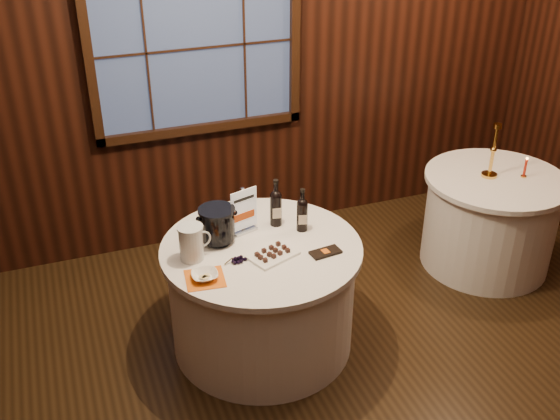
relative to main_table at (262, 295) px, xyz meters
name	(u,v)px	position (x,y,z in m)	size (l,w,h in m)	color
back_wall	(196,61)	(0.00, 1.48, 1.16)	(6.00, 0.10, 3.00)	black
main_table	(262,295)	(0.00, 0.00, 0.00)	(1.28, 1.28, 0.77)	white
side_table	(489,220)	(2.00, 0.30, 0.00)	(1.08, 1.08, 0.77)	white
sign_stand	(243,217)	(-0.05, 0.21, 0.49)	(0.19, 0.14, 0.32)	#ADAEB4
port_bottle_left	(276,206)	(0.18, 0.22, 0.53)	(0.08, 0.09, 0.33)	black
port_bottle_right	(302,213)	(0.31, 0.09, 0.51)	(0.07, 0.08, 0.30)	black
ice_bucket	(217,225)	(-0.24, 0.14, 0.51)	(0.23, 0.23, 0.24)	black
chocolate_plate	(273,254)	(0.03, -0.14, 0.40)	(0.34, 0.28, 0.04)	white
chocolate_box	(325,252)	(0.34, -0.22, 0.39)	(0.19, 0.10, 0.02)	black
grape_bunch	(239,260)	(-0.19, -0.12, 0.40)	(0.15, 0.05, 0.04)	black
glass_pitcher	(191,242)	(-0.44, 0.01, 0.50)	(0.21, 0.16, 0.23)	silver
orange_napkin	(205,279)	(-0.42, -0.22, 0.38)	(0.22, 0.22, 0.00)	#DA6112
cracker_bowl	(205,276)	(-0.42, -0.22, 0.41)	(0.15, 0.15, 0.04)	white
brass_candlestick	(492,158)	(1.95, 0.33, 0.54)	(0.12, 0.12, 0.43)	gold
red_candle	(525,169)	(2.19, 0.23, 0.45)	(0.04, 0.04, 0.17)	gold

